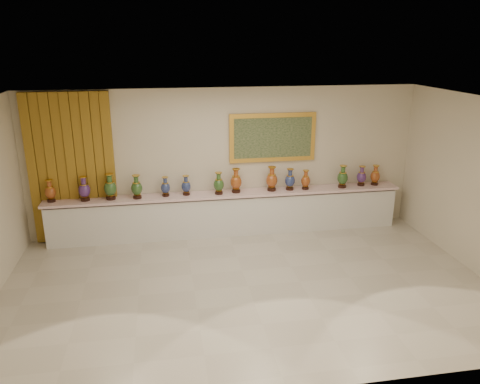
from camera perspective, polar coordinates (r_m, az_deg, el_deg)
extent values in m
plane|color=beige|center=(7.89, 0.98, -11.39)|extent=(8.00, 8.00, 0.00)
plane|color=beige|center=(9.64, -1.73, 3.74)|extent=(8.00, 0.00, 8.00)
plane|color=beige|center=(8.90, 27.24, 0.49)|extent=(0.00, 5.00, 5.00)
plane|color=white|center=(6.93, 1.11, 10.76)|extent=(8.00, 8.00, 0.00)
cube|color=#BA7F27|center=(9.65, -19.80, 2.69)|extent=(1.64, 0.14, 2.95)
cube|color=gold|center=(9.68, 4.01, 6.64)|extent=(1.80, 0.06, 1.00)
cube|color=#1A351E|center=(9.64, 4.05, 6.60)|extent=(1.62, 0.02, 0.82)
cube|color=white|center=(9.75, -1.48, -2.83)|extent=(7.20, 0.42, 0.81)
cube|color=#FBD3D6|center=(9.58, -1.48, -0.25)|extent=(7.28, 0.48, 0.05)
cylinder|color=black|center=(9.75, -22.01, -0.97)|extent=(0.16, 0.16, 0.04)
cone|color=gold|center=(9.74, -22.04, -0.71)|extent=(0.14, 0.14, 0.03)
ellipsoid|color=maroon|center=(9.70, -22.12, -0.02)|extent=(0.27, 0.27, 0.26)
cylinder|color=gold|center=(9.67, -22.20, 0.59)|extent=(0.14, 0.14, 0.01)
cylinder|color=maroon|center=(9.66, -22.24, 0.90)|extent=(0.08, 0.08, 0.09)
cone|color=maroon|center=(9.64, -22.28, 1.26)|extent=(0.14, 0.14, 0.03)
cylinder|color=gold|center=(9.63, -22.29, 1.36)|extent=(0.14, 0.14, 0.01)
cylinder|color=black|center=(9.59, -18.33, -0.85)|extent=(0.17, 0.17, 0.05)
cone|color=gold|center=(9.58, -18.36, -0.55)|extent=(0.15, 0.15, 0.03)
ellipsoid|color=#210E4C|center=(9.54, -18.44, 0.21)|extent=(0.27, 0.27, 0.28)
cylinder|color=gold|center=(9.50, -18.51, 0.89)|extent=(0.15, 0.15, 0.01)
cylinder|color=#210E4C|center=(9.49, -18.55, 1.25)|extent=(0.09, 0.09, 0.10)
cone|color=#210E4C|center=(9.47, -18.59, 1.65)|extent=(0.15, 0.15, 0.04)
cylinder|color=gold|center=(9.46, -18.60, 1.76)|extent=(0.16, 0.16, 0.01)
cylinder|color=black|center=(9.52, -15.44, -0.71)|extent=(0.18, 0.18, 0.05)
cone|color=gold|center=(9.50, -15.47, -0.38)|extent=(0.16, 0.16, 0.03)
ellipsoid|color=black|center=(9.46, -15.54, 0.44)|extent=(0.32, 0.32, 0.30)
cylinder|color=gold|center=(9.42, -15.60, 1.18)|extent=(0.16, 0.16, 0.01)
cylinder|color=black|center=(9.41, -15.64, 1.56)|extent=(0.10, 0.10, 0.11)
cone|color=black|center=(9.39, -15.67, 2.00)|extent=(0.16, 0.16, 0.04)
cylinder|color=gold|center=(9.38, -15.68, 2.11)|extent=(0.17, 0.17, 0.01)
cylinder|color=black|center=(9.46, -12.40, -0.61)|extent=(0.17, 0.17, 0.05)
cone|color=gold|center=(9.44, -12.42, -0.31)|extent=(0.15, 0.15, 0.03)
ellipsoid|color=black|center=(9.40, -12.48, 0.45)|extent=(0.26, 0.26, 0.28)
cylinder|color=gold|center=(9.37, -12.52, 1.13)|extent=(0.15, 0.15, 0.01)
cylinder|color=black|center=(9.35, -12.55, 1.48)|extent=(0.09, 0.09, 0.10)
cone|color=black|center=(9.33, -12.58, 1.89)|extent=(0.15, 0.15, 0.04)
cylinder|color=gold|center=(9.33, -12.59, 1.99)|extent=(0.16, 0.16, 0.01)
cylinder|color=black|center=(9.49, -9.03, -0.37)|extent=(0.14, 0.14, 0.04)
cone|color=gold|center=(9.47, -9.04, -0.12)|extent=(0.12, 0.12, 0.03)
ellipsoid|color=#0A1141|center=(9.44, -9.07, 0.51)|extent=(0.19, 0.19, 0.23)
cylinder|color=gold|center=(9.41, -9.10, 1.08)|extent=(0.13, 0.13, 0.01)
cylinder|color=#0A1141|center=(9.40, -9.12, 1.38)|extent=(0.07, 0.07, 0.08)
cone|color=#0A1141|center=(9.38, -9.14, 1.71)|extent=(0.13, 0.13, 0.03)
cylinder|color=gold|center=(9.38, -9.14, 1.80)|extent=(0.13, 0.13, 0.01)
cylinder|color=black|center=(9.50, -6.55, -0.23)|extent=(0.14, 0.14, 0.04)
cone|color=gold|center=(9.49, -6.56, 0.03)|extent=(0.12, 0.12, 0.03)
ellipsoid|color=#0A1141|center=(9.46, -6.59, 0.67)|extent=(0.21, 0.21, 0.23)
cylinder|color=gold|center=(9.43, -6.61, 1.25)|extent=(0.13, 0.13, 0.01)
cylinder|color=#0A1141|center=(9.41, -6.62, 1.55)|extent=(0.07, 0.07, 0.08)
cone|color=#0A1141|center=(9.40, -6.63, 1.88)|extent=(0.13, 0.13, 0.03)
cylinder|color=gold|center=(9.39, -6.63, 1.98)|extent=(0.13, 0.13, 0.01)
cylinder|color=black|center=(9.50, -2.60, -0.11)|extent=(0.16, 0.16, 0.05)
cone|color=gold|center=(9.49, -2.60, 0.18)|extent=(0.14, 0.14, 0.03)
ellipsoid|color=black|center=(9.45, -2.61, 0.90)|extent=(0.22, 0.22, 0.26)
cylinder|color=gold|center=(9.42, -2.62, 1.55)|extent=(0.14, 0.14, 0.01)
cylinder|color=black|center=(9.40, -2.63, 1.89)|extent=(0.08, 0.08, 0.10)
cone|color=black|center=(9.38, -2.63, 2.27)|extent=(0.14, 0.14, 0.04)
cylinder|color=gold|center=(9.38, -2.63, 2.37)|extent=(0.15, 0.15, 0.01)
cylinder|color=black|center=(9.60, -0.49, 0.12)|extent=(0.18, 0.18, 0.05)
cone|color=gold|center=(9.58, -0.49, 0.43)|extent=(0.16, 0.16, 0.03)
ellipsoid|color=maroon|center=(9.54, -0.49, 1.22)|extent=(0.24, 0.24, 0.29)
cylinder|color=gold|center=(9.51, -0.49, 1.93)|extent=(0.16, 0.16, 0.01)
cylinder|color=maroon|center=(9.49, -0.49, 2.30)|extent=(0.09, 0.09, 0.11)
cone|color=maroon|center=(9.47, -0.49, 2.72)|extent=(0.16, 0.16, 0.04)
cylinder|color=gold|center=(9.47, -0.49, 2.83)|extent=(0.16, 0.16, 0.01)
cylinder|color=black|center=(9.73, 3.87, 0.33)|extent=(0.18, 0.18, 0.05)
cone|color=gold|center=(9.72, 3.88, 0.64)|extent=(0.16, 0.16, 0.03)
ellipsoid|color=maroon|center=(9.68, 3.89, 1.44)|extent=(0.30, 0.30, 0.30)
cylinder|color=gold|center=(9.64, 3.91, 2.15)|extent=(0.16, 0.16, 0.01)
cylinder|color=maroon|center=(9.62, 3.92, 2.52)|extent=(0.09, 0.09, 0.11)
cone|color=maroon|center=(9.60, 3.93, 2.95)|extent=(0.16, 0.16, 0.04)
cylinder|color=gold|center=(9.60, 3.93, 3.06)|extent=(0.17, 0.17, 0.01)
cylinder|color=black|center=(9.82, 6.07, 0.41)|extent=(0.16, 0.16, 0.04)
cone|color=gold|center=(9.80, 6.08, 0.68)|extent=(0.14, 0.14, 0.03)
ellipsoid|color=#0A1141|center=(9.77, 6.11, 1.38)|extent=(0.25, 0.25, 0.26)
cylinder|color=gold|center=(9.74, 6.13, 2.01)|extent=(0.14, 0.14, 0.01)
cylinder|color=#0A1141|center=(9.72, 6.14, 2.34)|extent=(0.08, 0.08, 0.09)
cone|color=#0A1141|center=(9.70, 6.15, 2.70)|extent=(0.14, 0.14, 0.03)
cylinder|color=gold|center=(9.70, 6.15, 2.80)|extent=(0.15, 0.15, 0.01)
cylinder|color=black|center=(9.90, 7.96, 0.47)|extent=(0.15, 0.15, 0.04)
cone|color=gold|center=(9.88, 7.97, 0.71)|extent=(0.13, 0.13, 0.03)
ellipsoid|color=maroon|center=(9.85, 8.00, 1.35)|extent=(0.21, 0.21, 0.24)
cylinder|color=gold|center=(9.82, 8.03, 1.91)|extent=(0.13, 0.13, 0.01)
cylinder|color=maroon|center=(9.81, 8.04, 2.20)|extent=(0.08, 0.08, 0.09)
cone|color=maroon|center=(9.79, 8.06, 2.54)|extent=(0.13, 0.13, 0.03)
cylinder|color=gold|center=(9.79, 8.06, 2.63)|extent=(0.13, 0.13, 0.01)
cylinder|color=black|center=(10.15, 12.33, 0.69)|extent=(0.17, 0.17, 0.05)
cone|color=gold|center=(10.14, 12.34, 0.97)|extent=(0.15, 0.15, 0.03)
ellipsoid|color=black|center=(10.10, 12.39, 1.69)|extent=(0.28, 0.28, 0.28)
cylinder|color=gold|center=(10.07, 12.44, 2.33)|extent=(0.15, 0.15, 0.01)
cylinder|color=black|center=(10.05, 12.46, 2.67)|extent=(0.09, 0.09, 0.10)
cone|color=black|center=(10.04, 12.49, 3.05)|extent=(0.15, 0.15, 0.04)
cylinder|color=gold|center=(10.03, 12.50, 3.15)|extent=(0.16, 0.16, 0.01)
cylinder|color=black|center=(10.39, 14.52, 0.90)|extent=(0.15, 0.15, 0.04)
cone|color=gold|center=(10.38, 14.54, 1.15)|extent=(0.13, 0.13, 0.03)
ellipsoid|color=#210E4C|center=(10.34, 14.59, 1.77)|extent=(0.21, 0.21, 0.25)
cylinder|color=gold|center=(10.32, 14.64, 2.33)|extent=(0.14, 0.14, 0.01)
cylinder|color=#210E4C|center=(10.30, 14.66, 2.62)|extent=(0.08, 0.08, 0.09)
cone|color=#210E4C|center=(10.29, 14.69, 2.95)|extent=(0.14, 0.14, 0.03)
cylinder|color=gold|center=(10.28, 14.69, 3.04)|extent=(0.14, 0.14, 0.01)
cylinder|color=black|center=(10.51, 16.07, 0.97)|extent=(0.15, 0.15, 0.04)
cone|color=gold|center=(10.50, 16.09, 1.22)|extent=(0.13, 0.13, 0.03)
ellipsoid|color=maroon|center=(10.46, 16.15, 1.85)|extent=(0.25, 0.25, 0.25)
cylinder|color=gold|center=(10.44, 16.20, 2.41)|extent=(0.14, 0.14, 0.01)
cylinder|color=maroon|center=(10.42, 16.23, 2.70)|extent=(0.08, 0.08, 0.09)
cone|color=maroon|center=(10.41, 16.26, 3.03)|extent=(0.14, 0.14, 0.03)
cylinder|color=gold|center=(10.40, 16.26, 3.12)|extent=(0.14, 0.14, 0.01)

